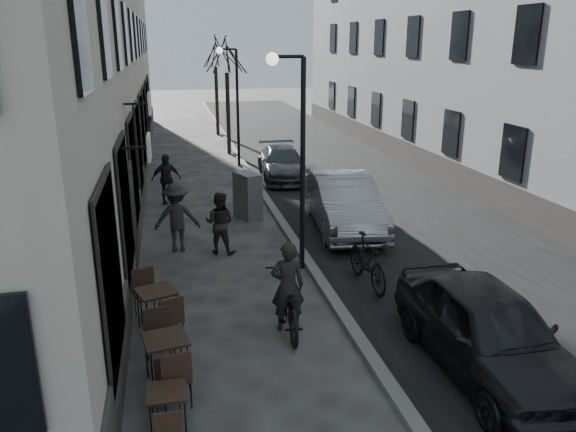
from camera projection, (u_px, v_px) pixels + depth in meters
name	position (u px, v px, depth m)	size (l,w,h in m)	color
ground	(398.00, 423.00, 8.18)	(120.00, 120.00, 0.00)	#353230
road	(335.00, 172.00, 23.88)	(7.30, 60.00, 0.00)	black
kerb	(250.00, 175.00, 23.13)	(0.25, 60.00, 0.12)	#65635E
streetlamp_near	(296.00, 140.00, 12.80)	(0.90, 0.28, 5.09)	black
streetlamp_far	(233.00, 94.00, 24.00)	(0.90, 0.28, 5.09)	black
tree_near	(226.00, 56.00, 26.36)	(2.40, 2.40, 5.70)	black
tree_far	(215.00, 53.00, 31.96)	(2.40, 2.40, 5.70)	black
bistro_set_a	(168.00, 407.00, 7.87)	(0.55, 1.36, 0.80)	black
bistro_set_b	(167.00, 356.00, 8.98)	(0.79, 1.71, 0.98)	black
bistro_set_c	(157.00, 306.00, 10.66)	(0.99, 1.72, 0.98)	black
utility_cabinet	(248.00, 196.00, 17.45)	(0.53, 0.96, 1.44)	slate
bicycle	(288.00, 303.00, 10.70)	(0.72, 2.07, 1.09)	black
cyclist_rider	(288.00, 286.00, 10.59)	(0.65, 0.43, 1.78)	black
pedestrian_near	(220.00, 223.00, 14.52)	(0.80, 0.62, 1.64)	#272421
pedestrian_mid	(177.00, 217.00, 14.66)	(1.18, 0.68, 1.83)	#2C2A26
pedestrian_far	(166.00, 179.00, 19.02)	(1.00, 0.42, 1.71)	black
car_near	(488.00, 330.00, 9.28)	(1.77, 4.40, 1.50)	black
car_mid	(344.00, 203.00, 16.44)	(1.68, 4.83, 1.59)	#94979C
car_far	(283.00, 163.00, 22.55)	(1.75, 4.31, 1.25)	#3A3C45
moped	(367.00, 261.00, 12.61)	(0.56, 1.97, 1.18)	black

